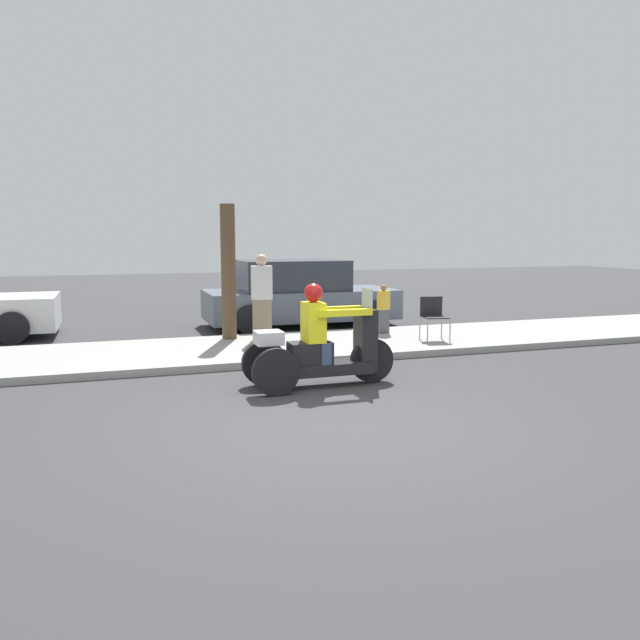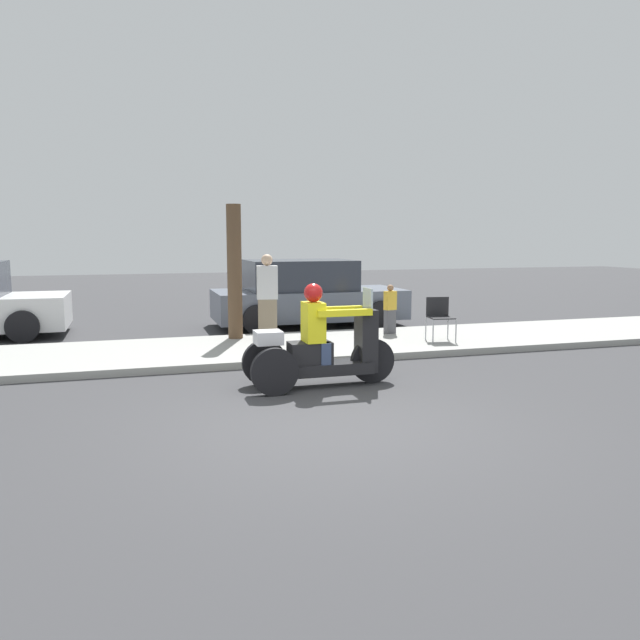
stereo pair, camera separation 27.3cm
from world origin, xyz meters
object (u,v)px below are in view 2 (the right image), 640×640
object	(u,v)px
spectator_with_child	(390,310)
folding_chair_set_back	(439,314)
tree_trunk	(235,272)
spectator_near_curb	(267,299)
motorcycle_trike	(320,350)
parked_car_lot_far	(306,295)

from	to	relation	value
spectator_with_child	folding_chair_set_back	xyz separation A→B (m)	(0.54, -1.08, 0.02)
tree_trunk	folding_chair_set_back	bearing A→B (deg)	-21.07
spectator_with_child	tree_trunk	distance (m)	3.23
spectator_with_child	tree_trunk	xyz separation A→B (m)	(-3.11, 0.33, 0.81)
tree_trunk	spectator_near_curb	bearing A→B (deg)	-40.35
motorcycle_trike	spectator_with_child	world-z (taller)	motorcycle_trike
motorcycle_trike	tree_trunk	distance (m)	3.93
motorcycle_trike	folding_chair_set_back	xyz separation A→B (m)	(3.09, 2.38, 0.10)
parked_car_lot_far	tree_trunk	world-z (taller)	tree_trunk
spectator_near_curb	parked_car_lot_far	bearing A→B (deg)	59.69
motorcycle_trike	parked_car_lot_far	distance (m)	5.99
spectator_with_child	parked_car_lot_far	bearing A→B (deg)	115.34
parked_car_lot_far	tree_trunk	distance (m)	2.92
spectator_with_child	parked_car_lot_far	size ratio (longest dim) A/B	0.23
motorcycle_trike	folding_chair_set_back	bearing A→B (deg)	37.53
motorcycle_trike	parked_car_lot_far	bearing A→B (deg)	76.14
spectator_with_child	folding_chair_set_back	bearing A→B (deg)	-63.22
parked_car_lot_far	motorcycle_trike	bearing A→B (deg)	-103.86
spectator_near_curb	spectator_with_child	distance (m)	2.59
spectator_near_curb	parked_car_lot_far	xyz separation A→B (m)	(1.45, 2.49, -0.18)
spectator_near_curb	parked_car_lot_far	size ratio (longest dim) A/B	0.37
motorcycle_trike	spectator_near_curb	bearing A→B (deg)	90.34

